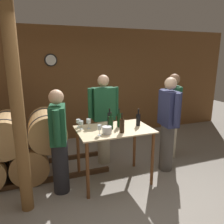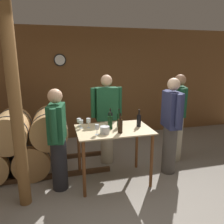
{
  "view_description": "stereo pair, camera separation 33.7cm",
  "coord_description": "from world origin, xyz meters",
  "px_view_note": "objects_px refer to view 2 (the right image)",
  "views": [
    {
      "loc": [
        -1.18,
        -2.64,
        2.01
      ],
      "look_at": [
        -0.01,
        0.53,
        1.16
      ],
      "focal_mm": 35.0,
      "sensor_mm": 36.0,
      "label": 1
    },
    {
      "loc": [
        -0.86,
        -2.74,
        2.01
      ],
      "look_at": [
        -0.01,
        0.53,
        1.16
      ],
      "focal_mm": 35.0,
      "sensor_mm": 36.0,
      "label": 2
    }
  ],
  "objects_px": {
    "wine_bottle_right": "(119,120)",
    "wine_glass_near_center": "(81,122)",
    "wooden_post": "(16,111)",
    "person_visitor_bearded": "(177,116)",
    "person_visitor_near_door": "(171,125)",
    "ice_bucket": "(105,130)",
    "wine_bottle_left": "(110,118)",
    "wine_bottle_center": "(120,126)",
    "wine_bottle_far_left": "(110,122)",
    "wine_glass_near_left": "(79,120)",
    "wine_glass_near_right": "(88,121)",
    "person_visitor_with_scarf": "(107,118)",
    "person_host": "(58,139)",
    "wine_bottle_far_right": "(139,120)",
    "wine_glass_far_side": "(97,127)"
  },
  "relations": [
    {
      "from": "wine_bottle_far_left",
      "to": "wine_bottle_right",
      "type": "bearing_deg",
      "value": 19.2
    },
    {
      "from": "person_visitor_with_scarf",
      "to": "person_visitor_near_door",
      "type": "xyz_separation_m",
      "value": [
        0.98,
        -0.65,
        -0.01
      ]
    },
    {
      "from": "wine_bottle_right",
      "to": "wine_glass_near_left",
      "type": "distance_m",
      "value": 0.66
    },
    {
      "from": "wine_bottle_left",
      "to": "wine_bottle_center",
      "type": "distance_m",
      "value": 0.44
    },
    {
      "from": "wine_bottle_far_right",
      "to": "person_visitor_near_door",
      "type": "relative_size",
      "value": 0.17
    },
    {
      "from": "wine_glass_near_left",
      "to": "person_visitor_with_scarf",
      "type": "distance_m",
      "value": 0.69
    },
    {
      "from": "wine_glass_near_left",
      "to": "person_visitor_bearded",
      "type": "bearing_deg",
      "value": 4.62
    },
    {
      "from": "wine_bottle_center",
      "to": "wine_glass_near_left",
      "type": "xyz_separation_m",
      "value": [
        -0.56,
        0.49,
        -0.02
      ]
    },
    {
      "from": "person_visitor_bearded",
      "to": "person_visitor_near_door",
      "type": "xyz_separation_m",
      "value": [
        -0.37,
        -0.41,
        -0.01
      ]
    },
    {
      "from": "wine_bottle_far_left",
      "to": "person_visitor_bearded",
      "type": "distance_m",
      "value": 1.51
    },
    {
      "from": "wine_bottle_left",
      "to": "wine_glass_near_center",
      "type": "bearing_deg",
      "value": -171.57
    },
    {
      "from": "wine_bottle_center",
      "to": "person_host",
      "type": "bearing_deg",
      "value": 167.75
    },
    {
      "from": "wine_bottle_far_right",
      "to": "wine_glass_near_right",
      "type": "xyz_separation_m",
      "value": [
        -0.8,
        0.13,
        0.01
      ]
    },
    {
      "from": "wine_bottle_left",
      "to": "wine_bottle_right",
      "type": "relative_size",
      "value": 0.9
    },
    {
      "from": "wooden_post",
      "to": "wine_glass_far_side",
      "type": "height_order",
      "value": "wooden_post"
    },
    {
      "from": "wine_glass_near_left",
      "to": "wine_glass_near_right",
      "type": "bearing_deg",
      "value": -44.11
    },
    {
      "from": "wine_glass_near_left",
      "to": "wine_glass_near_right",
      "type": "distance_m",
      "value": 0.19
    },
    {
      "from": "wine_bottle_left",
      "to": "wine_bottle_far_right",
      "type": "xyz_separation_m",
      "value": [
        0.42,
        -0.22,
        -0.0
      ]
    },
    {
      "from": "person_visitor_with_scarf",
      "to": "person_visitor_near_door",
      "type": "bearing_deg",
      "value": -33.74
    },
    {
      "from": "wine_bottle_far_right",
      "to": "person_visitor_near_door",
      "type": "bearing_deg",
      "value": 0.78
    },
    {
      "from": "wine_bottle_center",
      "to": "wine_bottle_far_left",
      "type": "bearing_deg",
      "value": 115.31
    },
    {
      "from": "wine_glass_near_center",
      "to": "wine_bottle_far_left",
      "type": "bearing_deg",
      "value": -19.57
    },
    {
      "from": "wine_glass_near_right",
      "to": "person_host",
      "type": "relative_size",
      "value": 0.1
    },
    {
      "from": "wine_glass_far_side",
      "to": "person_visitor_near_door",
      "type": "relative_size",
      "value": 0.09
    },
    {
      "from": "wine_glass_near_right",
      "to": "person_visitor_with_scarf",
      "type": "distance_m",
      "value": 0.69
    },
    {
      "from": "wine_bottle_far_left",
      "to": "wine_glass_near_left",
      "type": "bearing_deg",
      "value": 149.01
    },
    {
      "from": "wine_glass_near_right",
      "to": "person_visitor_with_scarf",
      "type": "height_order",
      "value": "person_visitor_with_scarf"
    },
    {
      "from": "wine_bottle_right",
      "to": "wine_glass_near_center",
      "type": "height_order",
      "value": "wine_bottle_right"
    },
    {
      "from": "wine_glass_near_right",
      "to": "person_visitor_with_scarf",
      "type": "relative_size",
      "value": 0.09
    },
    {
      "from": "wine_bottle_center",
      "to": "wine_glass_near_right",
      "type": "relative_size",
      "value": 1.89
    },
    {
      "from": "wine_bottle_left",
      "to": "person_visitor_with_scarf",
      "type": "bearing_deg",
      "value": 84.62
    },
    {
      "from": "ice_bucket",
      "to": "person_host",
      "type": "bearing_deg",
      "value": 166.51
    },
    {
      "from": "wine_glass_near_right",
      "to": "person_visitor_bearded",
      "type": "distance_m",
      "value": 1.79
    },
    {
      "from": "wine_bottle_center",
      "to": "ice_bucket",
      "type": "bearing_deg",
      "value": 171.56
    },
    {
      "from": "person_visitor_near_door",
      "to": "wine_bottle_center",
      "type": "bearing_deg",
      "value": -166.73
    },
    {
      "from": "wooden_post",
      "to": "wine_glass_near_center",
      "type": "relative_size",
      "value": 20.0
    },
    {
      "from": "person_visitor_with_scarf",
      "to": "person_visitor_near_door",
      "type": "distance_m",
      "value": 1.17
    },
    {
      "from": "wine_bottle_far_right",
      "to": "person_visitor_with_scarf",
      "type": "bearing_deg",
      "value": 120.14
    },
    {
      "from": "wine_bottle_far_right",
      "to": "wine_glass_near_right",
      "type": "distance_m",
      "value": 0.81
    },
    {
      "from": "wine_bottle_right",
      "to": "person_visitor_bearded",
      "type": "xyz_separation_m",
      "value": [
        1.28,
        0.37,
        -0.13
      ]
    },
    {
      "from": "wine_glass_near_right",
      "to": "person_visitor_with_scarf",
      "type": "xyz_separation_m",
      "value": [
        0.42,
        0.53,
        -0.13
      ]
    },
    {
      "from": "wine_bottle_far_right",
      "to": "wine_glass_near_center",
      "type": "bearing_deg",
      "value": 171.04
    },
    {
      "from": "person_visitor_bearded",
      "to": "person_visitor_near_door",
      "type": "height_order",
      "value": "person_visitor_bearded"
    },
    {
      "from": "wine_bottle_far_right",
      "to": "wine_glass_far_side",
      "type": "distance_m",
      "value": 0.77
    },
    {
      "from": "person_visitor_near_door",
      "to": "ice_bucket",
      "type": "bearing_deg",
      "value": -170.72
    },
    {
      "from": "person_visitor_bearded",
      "to": "wine_glass_near_left",
      "type": "bearing_deg",
      "value": -175.38
    },
    {
      "from": "person_host",
      "to": "person_visitor_with_scarf",
      "type": "bearing_deg",
      "value": 36.92
    },
    {
      "from": "wine_bottle_far_right",
      "to": "person_visitor_with_scarf",
      "type": "distance_m",
      "value": 0.77
    },
    {
      "from": "wooden_post",
      "to": "wine_glass_near_right",
      "type": "height_order",
      "value": "wooden_post"
    },
    {
      "from": "ice_bucket",
      "to": "person_host",
      "type": "distance_m",
      "value": 0.72
    }
  ]
}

